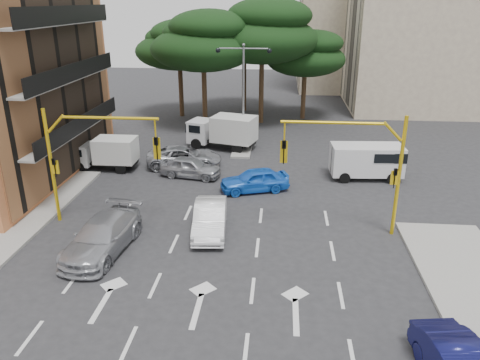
{
  "coord_description": "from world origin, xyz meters",
  "views": [
    {
      "loc": [
        2.92,
        -19.39,
        10.93
      ],
      "look_at": [
        0.76,
        4.59,
        1.6
      ],
      "focal_mm": 35.0,
      "sensor_mm": 36.0,
      "label": 1
    }
  ],
  "objects_px": {
    "car_blue_compact": "(254,180)",
    "box_truck_a": "(105,154)",
    "car_silver_cross_b": "(191,167)",
    "box_truck_b": "(223,132)",
    "car_white_hatch": "(210,218)",
    "signal_mast_right": "(362,159)",
    "van_white": "(366,162)",
    "car_silver_wagon": "(102,236)",
    "car_silver_cross_a": "(184,157)",
    "signal_mast_left": "(84,151)",
    "street_lamp_center": "(243,78)"
  },
  "relations": [
    {
      "from": "car_white_hatch",
      "to": "van_white",
      "type": "distance_m",
      "value": 12.28
    },
    {
      "from": "car_white_hatch",
      "to": "box_truck_a",
      "type": "distance_m",
      "value": 12.09
    },
    {
      "from": "street_lamp_center",
      "to": "car_silver_wagon",
      "type": "xyz_separation_m",
      "value": [
        -5.08,
        -16.98,
        -4.65
      ]
    },
    {
      "from": "street_lamp_center",
      "to": "car_silver_cross_a",
      "type": "height_order",
      "value": "street_lamp_center"
    },
    {
      "from": "car_silver_cross_b",
      "to": "box_truck_a",
      "type": "relative_size",
      "value": 0.88
    },
    {
      "from": "car_white_hatch",
      "to": "car_silver_cross_b",
      "type": "distance_m",
      "value": 7.93
    },
    {
      "from": "car_white_hatch",
      "to": "box_truck_a",
      "type": "height_order",
      "value": "box_truck_a"
    },
    {
      "from": "street_lamp_center",
      "to": "car_silver_cross_a",
      "type": "distance_m",
      "value": 7.83
    },
    {
      "from": "signal_mast_right",
      "to": "car_blue_compact",
      "type": "relative_size",
      "value": 1.44
    },
    {
      "from": "street_lamp_center",
      "to": "box_truck_a",
      "type": "height_order",
      "value": "street_lamp_center"
    },
    {
      "from": "street_lamp_center",
      "to": "car_silver_cross_a",
      "type": "xyz_separation_m",
      "value": [
        -3.7,
        -5.04,
        -4.71
      ]
    },
    {
      "from": "car_silver_cross_b",
      "to": "car_blue_compact",
      "type": "bearing_deg",
      "value": -104.81
    },
    {
      "from": "car_silver_wagon",
      "to": "box_truck_b",
      "type": "height_order",
      "value": "box_truck_b"
    },
    {
      "from": "signal_mast_left",
      "to": "van_white",
      "type": "height_order",
      "value": "signal_mast_left"
    },
    {
      "from": "signal_mast_left",
      "to": "box_truck_a",
      "type": "distance_m",
      "value": 8.76
    },
    {
      "from": "signal_mast_left",
      "to": "box_truck_a",
      "type": "bearing_deg",
      "value": 105.33
    },
    {
      "from": "car_blue_compact",
      "to": "car_silver_wagon",
      "type": "bearing_deg",
      "value": -57.29
    },
    {
      "from": "van_white",
      "to": "box_truck_b",
      "type": "bearing_deg",
      "value": -122.92
    },
    {
      "from": "car_silver_cross_b",
      "to": "box_truck_b",
      "type": "relative_size",
      "value": 0.75
    },
    {
      "from": "street_lamp_center",
      "to": "car_silver_wagon",
      "type": "bearing_deg",
      "value": -106.67
    },
    {
      "from": "car_blue_compact",
      "to": "car_silver_wagon",
      "type": "xyz_separation_m",
      "value": [
        -6.52,
        -7.96,
        0.07
      ]
    },
    {
      "from": "signal_mast_left",
      "to": "street_lamp_center",
      "type": "height_order",
      "value": "street_lamp_center"
    },
    {
      "from": "signal_mast_left",
      "to": "box_truck_b",
      "type": "distance_m",
      "value": 14.71
    },
    {
      "from": "signal_mast_right",
      "to": "car_blue_compact",
      "type": "distance_m",
      "value": 7.99
    },
    {
      "from": "car_white_hatch",
      "to": "box_truck_a",
      "type": "xyz_separation_m",
      "value": [
        -8.54,
        8.55,
        0.38
      ]
    },
    {
      "from": "car_silver_cross_b",
      "to": "box_truck_a",
      "type": "bearing_deg",
      "value": 90.95
    },
    {
      "from": "van_white",
      "to": "box_truck_a",
      "type": "bearing_deg",
      "value": -94.14
    },
    {
      "from": "signal_mast_right",
      "to": "signal_mast_left",
      "type": "relative_size",
      "value": 1.0
    },
    {
      "from": "car_blue_compact",
      "to": "signal_mast_right",
      "type": "bearing_deg",
      "value": 29.1
    },
    {
      "from": "signal_mast_right",
      "to": "box_truck_a",
      "type": "relative_size",
      "value": 1.33
    },
    {
      "from": "car_white_hatch",
      "to": "car_blue_compact",
      "type": "bearing_deg",
      "value": 65.89
    },
    {
      "from": "signal_mast_left",
      "to": "van_white",
      "type": "distance_m",
      "value": 17.42
    },
    {
      "from": "car_blue_compact",
      "to": "car_silver_cross_b",
      "type": "bearing_deg",
      "value": -133.04
    },
    {
      "from": "signal_mast_right",
      "to": "van_white",
      "type": "bearing_deg",
      "value": 77.82
    },
    {
      "from": "car_blue_compact",
      "to": "box_truck_a",
      "type": "bearing_deg",
      "value": -124.12
    },
    {
      "from": "van_white",
      "to": "box_truck_b",
      "type": "relative_size",
      "value": 0.85
    },
    {
      "from": "street_lamp_center",
      "to": "car_silver_wagon",
      "type": "relative_size",
      "value": 1.44
    },
    {
      "from": "car_silver_cross_b",
      "to": "van_white",
      "type": "relative_size",
      "value": 0.88
    },
    {
      "from": "signal_mast_left",
      "to": "box_truck_b",
      "type": "relative_size",
      "value": 1.13
    },
    {
      "from": "signal_mast_left",
      "to": "box_truck_a",
      "type": "height_order",
      "value": "signal_mast_left"
    },
    {
      "from": "signal_mast_right",
      "to": "van_white",
      "type": "distance_m",
      "value": 8.49
    },
    {
      "from": "signal_mast_right",
      "to": "car_white_hatch",
      "type": "height_order",
      "value": "signal_mast_right"
    },
    {
      "from": "signal_mast_right",
      "to": "car_silver_cross_b",
      "type": "height_order",
      "value": "signal_mast_right"
    },
    {
      "from": "box_truck_b",
      "to": "car_silver_cross_b",
      "type": "bearing_deg",
      "value": -175.36
    },
    {
      "from": "car_silver_wagon",
      "to": "signal_mast_left",
      "type": "bearing_deg",
      "value": 126.6
    },
    {
      "from": "car_silver_wagon",
      "to": "car_blue_compact",
      "type": "bearing_deg",
      "value": 57.21
    },
    {
      "from": "street_lamp_center",
      "to": "car_silver_cross_b",
      "type": "distance_m",
      "value": 8.94
    },
    {
      "from": "car_silver_wagon",
      "to": "van_white",
      "type": "height_order",
      "value": "van_white"
    },
    {
      "from": "car_silver_cross_a",
      "to": "car_silver_wagon",
      "type": "bearing_deg",
      "value": 165.5
    },
    {
      "from": "signal_mast_right",
      "to": "car_silver_wagon",
      "type": "relative_size",
      "value": 1.12
    }
  ]
}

